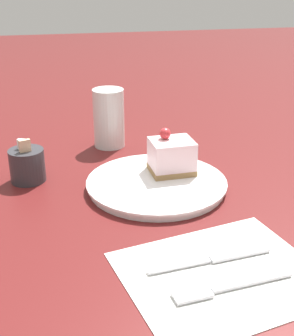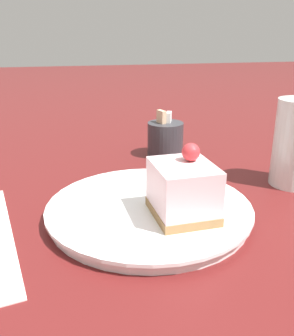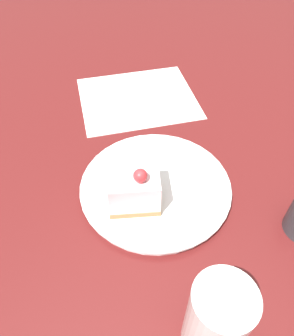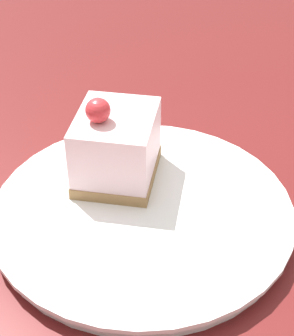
{
  "view_description": "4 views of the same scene",
  "coord_description": "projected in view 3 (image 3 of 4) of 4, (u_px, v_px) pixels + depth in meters",
  "views": [
    {
      "loc": [
        -0.71,
        0.14,
        0.36
      ],
      "look_at": [
        0.0,
        -0.01,
        0.04
      ],
      "focal_mm": 50.0,
      "sensor_mm": 36.0,
      "label": 1
    },
    {
      "loc": [
        -0.08,
        -0.42,
        0.21
      ],
      "look_at": [
        0.01,
        -0.02,
        0.06
      ],
      "focal_mm": 40.0,
      "sensor_mm": 36.0,
      "label": 2
    },
    {
      "loc": [
        0.35,
        -0.05,
        0.43
      ],
      "look_at": [
        -0.0,
        -0.04,
        0.04
      ],
      "focal_mm": 35.0,
      "sensor_mm": 36.0,
      "label": 3
    },
    {
      "loc": [
        -0.07,
        0.31,
        0.32
      ],
      "look_at": [
        0.0,
        -0.02,
        0.06
      ],
      "focal_mm": 60.0,
      "sensor_mm": 36.0,
      "label": 4
    }
  ],
  "objects": [
    {
      "name": "ground_plane",
      "position": [
        170.0,
        186.0,
        0.55
      ],
      "size": [
        4.0,
        4.0,
        0.0
      ],
      "primitive_type": "plane",
      "color": "#5B1919"
    },
    {
      "name": "plate",
      "position": [
        155.0,
        187.0,
        0.54
      ],
      "size": [
        0.25,
        0.25,
        0.02
      ],
      "color": "white",
      "rests_on": "ground_plane"
    },
    {
      "name": "cake_slice",
      "position": [
        134.0,
        188.0,
        0.49
      ],
      "size": [
        0.07,
        0.08,
        0.08
      ],
      "rotation": [
        0.0,
        0.0,
        0.05
      ],
      "color": "#9E7547",
      "rests_on": "plate"
    },
    {
      "name": "napkin",
      "position": [
        138.0,
        98.0,
        0.72
      ],
      "size": [
        0.25,
        0.28,
        0.0
      ],
      "rotation": [
        0.0,
        0.0,
        0.2
      ],
      "color": "white",
      "rests_on": "ground_plane"
    },
    {
      "name": "fork",
      "position": [
        141.0,
        88.0,
        0.74
      ],
      "size": [
        0.03,
        0.16,
        0.0
      ],
      "rotation": [
        0.0,
        0.0,
        0.11
      ],
      "color": "silver",
      "rests_on": "napkin"
    },
    {
      "name": "knife",
      "position": [
        133.0,
        105.0,
        0.69
      ],
      "size": [
        0.03,
        0.17,
        0.0
      ],
      "rotation": [
        0.0,
        0.0,
        0.11
      ],
      "color": "silver",
      "rests_on": "napkin"
    },
    {
      "name": "drinking_glass",
      "position": [
        216.0,
        320.0,
        0.35
      ],
      "size": [
        0.07,
        0.07,
        0.12
      ],
      "color": "silver",
      "rests_on": "ground_plane"
    }
  ]
}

